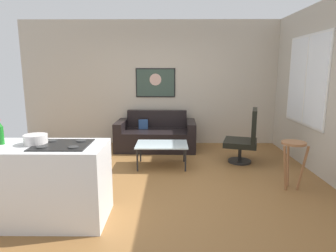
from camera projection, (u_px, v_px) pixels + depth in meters
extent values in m
cube|color=brown|center=(159.00, 182.00, 4.61)|extent=(6.40, 6.40, 0.04)
cube|color=#BBAE9B|center=(162.00, 83.00, 6.72)|extent=(6.40, 0.05, 2.80)
cube|color=#B7AF9E|center=(325.00, 90.00, 4.61)|extent=(0.05, 6.40, 2.80)
cube|color=black|center=(156.00, 140.00, 6.38)|extent=(1.37, 0.92, 0.42)
cube|color=black|center=(157.00, 119.00, 6.66)|extent=(1.34, 0.20, 0.39)
cube|color=black|center=(121.00, 135.00, 6.39)|extent=(0.21, 0.88, 0.62)
cube|color=black|center=(191.00, 136.00, 6.34)|extent=(0.21, 0.88, 0.62)
cube|color=#2D4B7D|center=(143.00, 124.00, 6.49)|extent=(0.21, 0.13, 0.20)
cube|color=silver|center=(162.00, 144.00, 5.22)|extent=(0.91, 0.64, 0.02)
cylinder|color=#232326|center=(137.00, 160.00, 4.99)|extent=(0.03, 0.03, 0.39)
cylinder|color=#232326|center=(185.00, 160.00, 4.99)|extent=(0.03, 0.03, 0.39)
cylinder|color=#232326|center=(140.00, 151.00, 5.52)|extent=(0.03, 0.03, 0.39)
cylinder|color=#232326|center=(184.00, 151.00, 5.52)|extent=(0.03, 0.03, 0.39)
cylinder|color=black|center=(239.00, 161.00, 5.51)|extent=(0.43, 0.43, 0.04)
cylinder|color=black|center=(240.00, 151.00, 5.48)|extent=(0.06, 0.06, 0.34)
cube|color=black|center=(240.00, 143.00, 5.44)|extent=(0.73, 0.75, 0.10)
cube|color=black|center=(254.00, 125.00, 5.31)|extent=(0.25, 0.61, 0.59)
cylinder|color=#96613C|center=(294.00, 143.00, 4.16)|extent=(0.34, 0.34, 0.03)
cylinder|color=#96613C|center=(288.00, 164.00, 4.37)|extent=(0.04, 0.14, 0.67)
cylinder|color=#96613C|center=(285.00, 168.00, 4.16)|extent=(0.14, 0.10, 0.67)
cylinder|color=#96613C|center=(303.00, 168.00, 4.16)|extent=(0.14, 0.10, 0.67)
cube|color=silver|center=(42.00, 183.00, 3.33)|extent=(1.46, 0.71, 0.89)
cube|color=black|center=(62.00, 145.00, 3.25)|extent=(0.60, 0.52, 0.01)
cylinder|color=#2D2D2D|center=(41.00, 147.00, 3.11)|extent=(0.11, 0.11, 0.01)
cylinder|color=#2D2D2D|center=(73.00, 147.00, 3.10)|extent=(0.11, 0.11, 0.01)
cylinder|color=#2D2D2D|center=(52.00, 141.00, 3.38)|extent=(0.11, 0.11, 0.01)
cylinder|color=#2D2D2D|center=(81.00, 141.00, 3.38)|extent=(0.11, 0.11, 0.01)
cylinder|color=#186F1E|center=(0.00, 135.00, 3.28)|extent=(0.07, 0.07, 0.20)
cylinder|color=silver|center=(36.00, 144.00, 3.30)|extent=(0.14, 0.14, 0.01)
cylinder|color=silver|center=(36.00, 139.00, 3.29)|extent=(0.26, 0.26, 0.11)
cube|color=black|center=(156.00, 83.00, 6.68)|extent=(0.90, 0.01, 0.65)
cube|color=#37493E|center=(156.00, 83.00, 6.67)|extent=(0.85, 0.02, 0.60)
cylinder|color=#D7A895|center=(155.00, 80.00, 6.64)|extent=(0.27, 0.01, 0.27)
cube|color=silver|center=(306.00, 80.00, 5.17)|extent=(0.02, 1.50, 1.59)
cube|color=white|center=(306.00, 80.00, 5.17)|extent=(0.01, 1.42, 1.51)
cube|color=silver|center=(306.00, 80.00, 5.17)|extent=(0.01, 0.04, 1.51)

